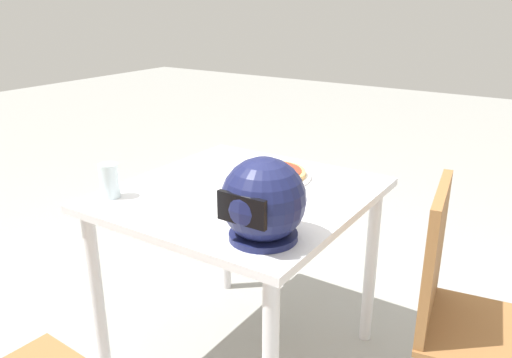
# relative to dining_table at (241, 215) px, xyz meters

# --- Properties ---
(ground_plane) EXTENTS (14.00, 14.00, 0.00)m
(ground_plane) POSITION_rel_dining_table_xyz_m (0.00, 0.00, -0.65)
(ground_plane) COLOR #9E9E99
(dining_table) EXTENTS (0.89, 0.93, 0.75)m
(dining_table) POSITION_rel_dining_table_xyz_m (0.00, 0.00, 0.00)
(dining_table) COLOR white
(dining_table) RESTS_ON ground
(pizza_plate) EXTENTS (0.33, 0.33, 0.01)m
(pizza_plate) POSITION_rel_dining_table_xyz_m (-0.01, -0.19, 0.11)
(pizza_plate) COLOR white
(pizza_plate) RESTS_ON dining_table
(pizza) EXTENTS (0.29, 0.29, 0.05)m
(pizza) POSITION_rel_dining_table_xyz_m (-0.01, -0.19, 0.12)
(pizza) COLOR tan
(pizza) RESTS_ON pizza_plate
(motorcycle_helmet) EXTENTS (0.25, 0.25, 0.25)m
(motorcycle_helmet) POSITION_rel_dining_table_xyz_m (-0.29, 0.29, 0.22)
(motorcycle_helmet) COLOR #191E4C
(motorcycle_helmet) RESTS_ON dining_table
(drinking_glass) EXTENTS (0.07, 0.07, 0.13)m
(drinking_glass) POSITION_rel_dining_table_xyz_m (0.36, 0.31, 0.16)
(drinking_glass) COLOR silver
(drinking_glass) RESTS_ON dining_table
(chair_side) EXTENTS (0.46, 0.46, 0.90)m
(chair_side) POSITION_rel_dining_table_xyz_m (-0.81, -0.05, -0.15)
(chair_side) COLOR #996638
(chair_side) RESTS_ON ground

